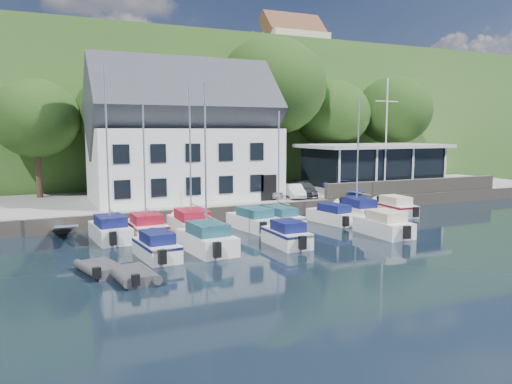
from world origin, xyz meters
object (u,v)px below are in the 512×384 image
Objects in this scene: dinghy_0 at (101,267)px; harbor_building at (184,143)px; boat_r1_2 at (190,157)px; dinghy_1 at (133,273)px; boat_r1_4 at (279,164)px; boat_r1_6 at (358,153)px; boat_r2_3 at (383,223)px; boat_r2_0 at (157,245)px; boat_r2_1 at (205,161)px; boat_r1_7 at (393,205)px; flagpole at (386,136)px; car_blue at (343,187)px; club_pavilion at (373,166)px; car_white at (294,191)px; boat_r1_3 at (253,218)px; car_dgrey at (305,189)px; boat_r1_1 at (144,164)px; boat_r1_5 at (332,213)px; boat_r1_0 at (108,162)px; boat_r2_2 at (286,233)px; car_silver at (267,191)px.

harbor_building is at bearing 46.50° from dinghy_0.
dinghy_1 is at bearing -121.39° from boat_r1_2.
dinghy_1 is (-11.15, -8.35, -3.81)m from boat_r1_4.
boat_r2_3 is at bearing -105.87° from boat_r1_6.
boat_r1_6 is at bearing 4.95° from dinghy_0.
boat_r2_3 reaches higher than boat_r2_0.
boat_r2_1 reaches higher than boat_r2_0.
flagpole is at bearing 62.09° from boat_r1_7.
club_pavilion is at bearing 35.47° from car_blue.
boat_r1_3 is at bearing -122.20° from car_white.
boat_r2_0 is at bearing -177.27° from boat_r2_1.
car_dgrey is at bearing 32.99° from car_white.
flagpole is 22.43m from boat_r1_1.
boat_r1_1 is 19.09m from boat_r1_7.
harbor_building reaches higher than boat_r1_3.
car_blue is (3.49, -0.37, 0.08)m from car_dgrey.
car_blue reaches higher than boat_r1_5.
boat_r2_1 is (-15.50, -10.17, 3.13)m from car_blue.
boat_r1_6 is at bearing -4.31° from boat_r1_0.
boat_r2_3 reaches higher than boat_r1_5.
boat_r1_4 reaches higher than car_blue.
boat_r1_6 is 13.91m from boat_r2_1.
club_pavilion is 2.72× the size of boat_r2_0.
boat_r2_1 reaches higher than car_white.
boat_r1_4 is at bearing -141.50° from car_blue.
harbor_building is at bearing 58.62° from boat_r1_1.
boat_r1_7 is 13.36m from boat_r2_2.
club_pavilion is 16.81m from boat_r2_3.
flagpole is 24.53m from boat_r1_0.
boat_r1_0 reaches higher than car_blue.
boat_r2_3 reaches higher than boat_r2_2.
boat_r1_5 is at bearing -2.04° from boat_r1_2.
boat_r1_5 is at bearing -162.65° from boat_r1_6.
harbor_building reaches higher than car_silver.
car_dgrey is 0.74× the size of boat_r2_3.
car_blue is at bearing 43.93° from boat_r2_2.
car_white is 12.15m from boat_r1_2.
boat_r1_3 is at bearing 34.58° from dinghy_1.
boat_r2_2 is at bearing -121.27° from boat_r1_4.
boat_r2_1 is at bearing -145.19° from boat_r1_3.
car_blue is 20.70m from boat_r1_0.
boat_r1_5 is at bearing -122.99° from car_blue.
boat_r1_6 reaches higher than boat_r2_2.
boat_r1_0 reaches higher than boat_r2_0.
boat_r1_5 is (7.78, -9.40, -4.67)m from harbor_building.
harbor_building is 19.46m from dinghy_1.
boat_r1_5 is at bearing -78.00° from car_white.
boat_r1_0 is 6.41m from boat_r2_1.
boat_r2_3 is (-1.85, -5.35, -3.98)m from boat_r1_6.
boat_r1_1 is at bearing 107.85° from boat_r2_1.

